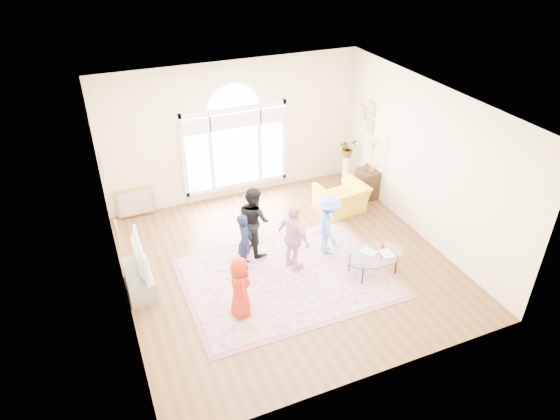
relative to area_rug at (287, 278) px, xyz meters
name	(u,v)px	position (x,y,z in m)	size (l,w,h in m)	color
ground	(286,263)	(0.17, 0.44, -0.01)	(6.00, 6.00, 0.00)	brown
room_shell	(237,135)	(0.18, 3.27, 1.56)	(6.00, 6.00, 6.00)	#F6E5BD
area_rug	(287,278)	(0.00, 0.00, 0.00)	(3.60, 2.60, 0.02)	#C0AE99
rug_border	(287,278)	(0.00, 0.00, 0.00)	(3.80, 2.80, 0.01)	#94576A
tv_console	(139,280)	(-2.58, 0.74, 0.20)	(0.45, 1.00, 0.42)	#95979D
television	(135,257)	(-2.57, 0.74, 0.72)	(0.17, 1.09, 0.63)	black
coffee_table	(374,255)	(1.56, -0.46, 0.39)	(1.24, 0.84, 0.54)	silver
armchair	(342,199)	(2.07, 1.72, 0.32)	(1.03, 0.90, 0.67)	gold
side_cabinet	(367,184)	(2.95, 2.08, 0.34)	(0.40, 0.50, 0.70)	black
floor_lamp	(373,151)	(2.90, 1.92, 1.27)	(0.32, 0.32, 1.51)	black
plant_pedestal	(346,169)	(2.87, 2.94, 0.34)	(0.20, 0.20, 0.70)	white
potted_plant	(348,148)	(2.87, 2.94, 0.92)	(0.42, 0.36, 0.47)	#33722D
leaning_picture	(138,215)	(-2.23, 3.34, -0.01)	(0.80, 0.05, 0.62)	tan
child_red	(240,287)	(-1.10, -0.57, 0.58)	(0.55, 0.36, 1.14)	red
child_navy	(245,241)	(-0.59, 0.66, 0.58)	(0.41, 0.27, 1.13)	#121A37
child_black	(254,220)	(-0.26, 1.05, 0.72)	(0.69, 0.54, 1.43)	black
child_pink	(294,238)	(0.23, 0.24, 0.70)	(0.80, 0.33, 1.37)	#F0A5C2
child_blue	(328,225)	(1.06, 0.46, 0.64)	(0.81, 0.47, 1.26)	#578CE4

